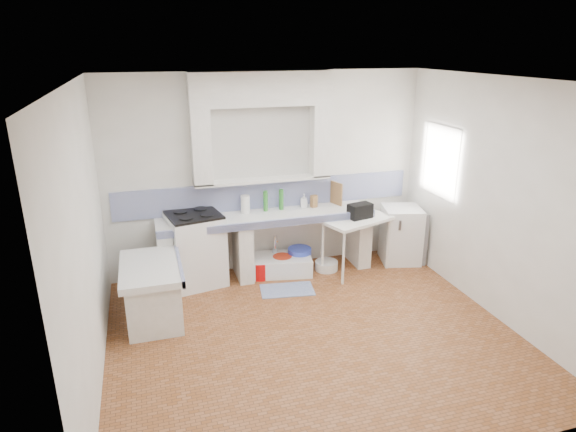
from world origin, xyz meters
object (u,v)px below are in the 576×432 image
object	(u,v)px
sink	(278,266)
side_table	(356,245)
stove	(196,250)
fridge	(401,235)

from	to	relation	value
sink	side_table	size ratio (longest dim) A/B	0.96
sink	side_table	world-z (taller)	side_table
stove	sink	world-z (taller)	stove
side_table	fridge	world-z (taller)	fridge
stove	side_table	size ratio (longest dim) A/B	1.00
stove	fridge	bearing A→B (deg)	-13.50
sink	stove	bearing A→B (deg)	-171.12
fridge	sink	bearing A→B (deg)	-169.07
stove	side_table	xyz separation A→B (m)	(2.24, -0.28, -0.08)
side_table	stove	bearing A→B (deg)	153.67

